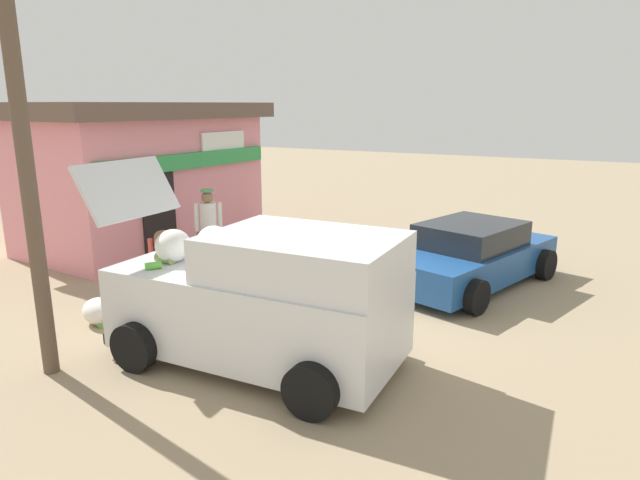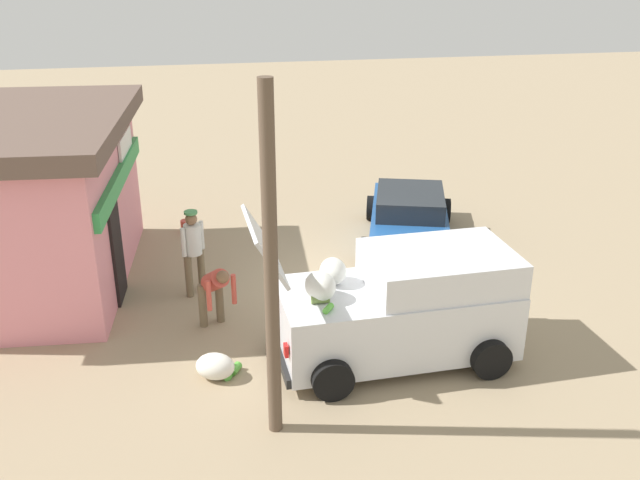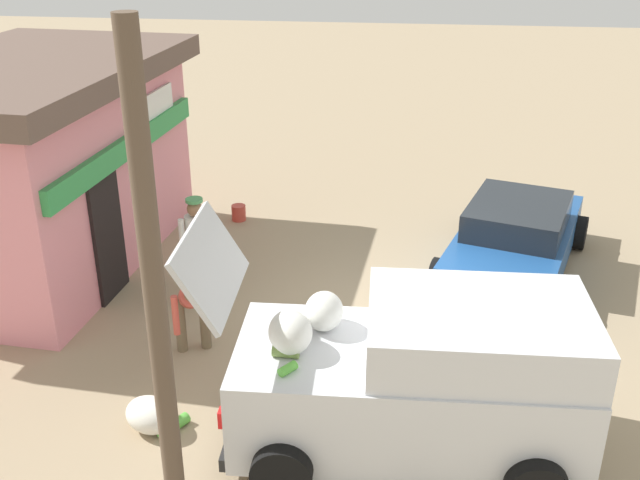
% 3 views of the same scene
% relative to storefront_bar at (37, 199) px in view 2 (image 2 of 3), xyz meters
% --- Properties ---
extents(ground_plane, '(60.00, 60.00, 0.00)m').
position_rel_storefront_bar_xyz_m(ground_plane, '(-1.36, -6.02, -1.80)').
color(ground_plane, '#9E896B').
extents(storefront_bar, '(6.22, 4.22, 3.51)m').
position_rel_storefront_bar_xyz_m(storefront_bar, '(0.00, 0.00, 0.00)').
color(storefront_bar, pink).
rests_on(storefront_bar, ground_plane).
extents(delivery_van, '(2.30, 4.43, 2.67)m').
position_rel_storefront_bar_xyz_m(delivery_van, '(-4.16, -6.41, -0.85)').
color(delivery_van, silver).
rests_on(delivery_van, ground_plane).
extents(parked_sedan, '(4.37, 2.99, 1.24)m').
position_rel_storefront_bar_xyz_m(parked_sedan, '(0.61, -8.05, -1.22)').
color(parked_sedan, '#1E4C8C').
rests_on(parked_sedan, ground_plane).
extents(vendor_standing, '(0.48, 0.48, 1.77)m').
position_rel_storefront_bar_xyz_m(vendor_standing, '(-1.19, -3.03, -0.78)').
color(vendor_standing, '#726047').
rests_on(vendor_standing, ground_plane).
extents(customer_bending, '(0.82, 0.69, 1.33)m').
position_rel_storefront_bar_xyz_m(customer_bending, '(-2.71, -3.37, -0.96)').
color(customer_bending, '#726047').
rests_on(customer_bending, ground_plane).
extents(unloaded_banana_pile, '(0.79, 0.84, 0.42)m').
position_rel_storefront_bar_xyz_m(unloaded_banana_pile, '(-4.27, -3.28, -1.61)').
color(unloaded_banana_pile, silver).
rests_on(unloaded_banana_pile, ground_plane).
extents(paint_bucket, '(0.28, 0.28, 0.31)m').
position_rel_storefront_bar_xyz_m(paint_bucket, '(2.15, -2.87, -1.65)').
color(paint_bucket, '#BF3F33').
rests_on(paint_bucket, ground_plane).
extents(utility_pole, '(0.20, 0.20, 5.08)m').
position_rel_storefront_bar_xyz_m(utility_pole, '(-5.76, -4.06, 0.74)').
color(utility_pole, brown).
rests_on(utility_pole, ground_plane).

